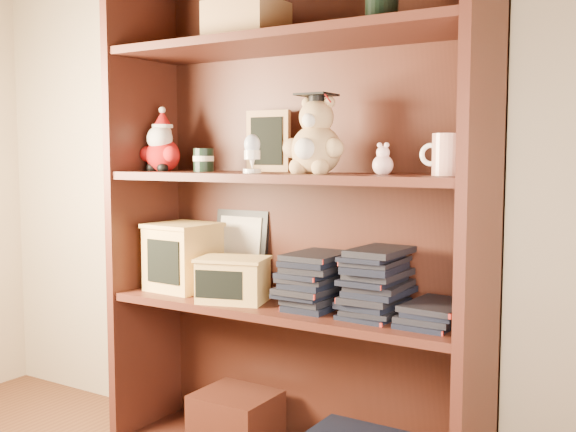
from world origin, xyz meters
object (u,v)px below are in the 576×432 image
(treats_box, at_px, (183,256))
(bookcase, at_px, (296,228))
(grad_teddy_bear, at_px, (315,142))
(teacher_mug, at_px, (448,155))

(treats_box, bearing_deg, bookcase, 7.11)
(grad_teddy_bear, distance_m, treats_box, 0.64)
(bookcase, bearing_deg, grad_teddy_bear, -30.01)
(teacher_mug, bearing_deg, treats_box, -179.94)
(grad_teddy_bear, relative_size, teacher_mug, 1.92)
(grad_teddy_bear, xyz_separation_m, teacher_mug, (0.40, 0.01, -0.04))
(bookcase, bearing_deg, teacher_mug, -5.83)
(bookcase, distance_m, teacher_mug, 0.55)
(grad_teddy_bear, distance_m, teacher_mug, 0.40)
(bookcase, distance_m, grad_teddy_bear, 0.29)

